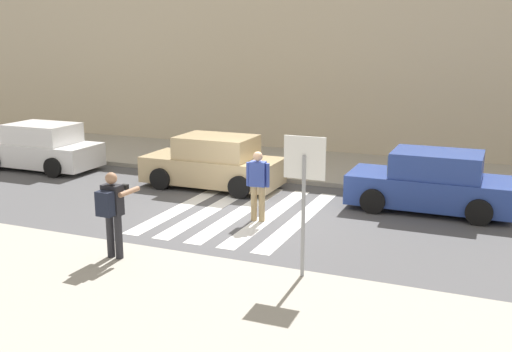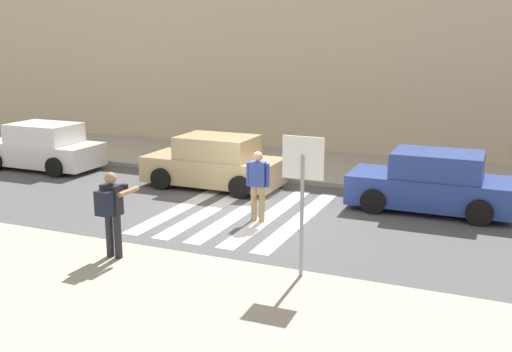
% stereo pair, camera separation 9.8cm
% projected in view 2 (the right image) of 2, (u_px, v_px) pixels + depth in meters
% --- Properties ---
extents(ground_plane, '(120.00, 120.00, 0.00)m').
position_uv_depth(ground_plane, '(237.00, 214.00, 15.14)').
color(ground_plane, '#4C4C4F').
extents(sidewalk_near, '(60.00, 6.00, 0.14)m').
position_uv_depth(sidewalk_near, '(74.00, 314.00, 9.58)').
color(sidewalk_near, '#9E998C').
rests_on(sidewalk_near, ground).
extents(sidewalk_far, '(60.00, 4.80, 0.14)m').
position_uv_depth(sidewalk_far, '(311.00, 166.00, 20.50)').
color(sidewalk_far, '#9E998C').
rests_on(sidewalk_far, ground).
extents(building_facade_far, '(56.00, 4.00, 7.37)m').
position_uv_depth(building_facade_far, '(348.00, 55.00, 23.61)').
color(building_facade_far, beige).
rests_on(building_facade_far, ground).
extents(crosswalk_stripe_0, '(0.44, 5.20, 0.01)m').
position_uv_depth(crosswalk_stripe_0, '(186.00, 205.00, 15.93)').
color(crosswalk_stripe_0, silver).
rests_on(crosswalk_stripe_0, ground).
extents(crosswalk_stripe_1, '(0.44, 5.20, 0.01)m').
position_uv_depth(crosswalk_stripe_1, '(213.00, 209.00, 15.63)').
color(crosswalk_stripe_1, silver).
rests_on(crosswalk_stripe_1, ground).
extents(crosswalk_stripe_2, '(0.44, 5.20, 0.01)m').
position_uv_depth(crosswalk_stripe_2, '(241.00, 212.00, 15.32)').
color(crosswalk_stripe_2, silver).
rests_on(crosswalk_stripe_2, ground).
extents(crosswalk_stripe_3, '(0.44, 5.20, 0.01)m').
position_uv_depth(crosswalk_stripe_3, '(270.00, 216.00, 15.01)').
color(crosswalk_stripe_3, silver).
rests_on(crosswalk_stripe_3, ground).
extents(crosswalk_stripe_4, '(0.44, 5.20, 0.01)m').
position_uv_depth(crosswalk_stripe_4, '(300.00, 220.00, 14.71)').
color(crosswalk_stripe_4, silver).
rests_on(crosswalk_stripe_4, ground).
extents(stop_sign, '(0.76, 0.08, 2.58)m').
position_uv_depth(stop_sign, '(303.00, 176.00, 10.50)').
color(stop_sign, gray).
rests_on(stop_sign, sidewalk_near).
extents(photographer_with_backpack, '(0.60, 0.85, 1.72)m').
position_uv_depth(photographer_with_backpack, '(111.00, 207.00, 11.59)').
color(photographer_with_backpack, '#232328').
rests_on(photographer_with_backpack, sidewalk_near).
extents(pedestrian_crossing, '(0.58, 0.28, 1.72)m').
position_uv_depth(pedestrian_crossing, '(258.00, 182.00, 14.40)').
color(pedestrian_crossing, tan).
rests_on(pedestrian_crossing, ground).
extents(parked_car_white, '(4.10, 1.92, 1.55)m').
position_uv_depth(parked_car_white, '(43.00, 148.00, 20.22)').
color(parked_car_white, white).
rests_on(parked_car_white, ground).
extents(parked_car_tan, '(4.10, 1.92, 1.55)m').
position_uv_depth(parked_car_tan, '(214.00, 163.00, 17.73)').
color(parked_car_tan, tan).
rests_on(parked_car_tan, ground).
extents(parked_car_blue, '(4.10, 1.92, 1.55)m').
position_uv_depth(parked_car_blue, '(432.00, 183.00, 15.33)').
color(parked_car_blue, '#284293').
rests_on(parked_car_blue, ground).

